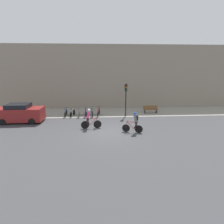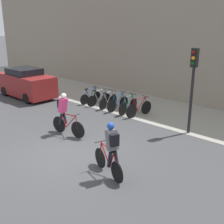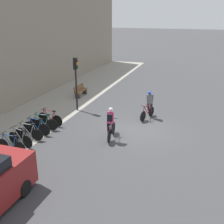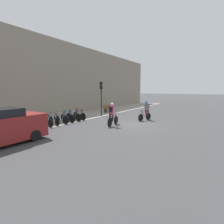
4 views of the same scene
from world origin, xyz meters
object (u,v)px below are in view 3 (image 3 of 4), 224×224
at_px(parked_bike_2, 29,133).
at_px(parked_bike_5, 50,119).
at_px(traffic_light_pole, 76,74).
at_px(cyclist_pink, 111,123).
at_px(bench, 80,90).
at_px(parked_bike_0, 11,145).
at_px(parked_bike_3, 36,128).
at_px(cyclist_grey, 149,104).
at_px(parked_bike_4, 44,123).
at_px(parked_bike_1, 20,139).

xyz_separation_m(parked_bike_2, parked_bike_5, (2.16, -0.00, 0.02)).
height_order(parked_bike_2, traffic_light_pole, traffic_light_pole).
distance_m(cyclist_pink, bench, 8.49).
xyz_separation_m(parked_bike_0, parked_bike_3, (2.16, 0.00, 0.02)).
bearing_deg(parked_bike_3, cyclist_grey, -49.79).
bearing_deg(parked_bike_4, parked_bike_1, -180.00).
distance_m(cyclist_grey, parked_bike_2, 7.45).
height_order(cyclist_pink, parked_bike_3, cyclist_pink).
distance_m(parked_bike_0, bench, 9.76).
distance_m(parked_bike_4, traffic_light_pole, 4.25).
distance_m(parked_bike_2, bench, 8.32).
xyz_separation_m(cyclist_pink, cyclist_grey, (3.81, -1.22, 0.00)).
relative_size(cyclist_grey, parked_bike_4, 1.03).
xyz_separation_m(parked_bike_5, bench, (6.11, 0.87, 0.06)).
relative_size(parked_bike_3, traffic_light_pole, 0.47).
bearing_deg(bench, cyclist_grey, -116.48).
bearing_deg(cyclist_grey, bench, 63.52).
xyz_separation_m(cyclist_pink, parked_bike_1, (-2.11, 4.08, -0.56)).
height_order(cyclist_pink, parked_bike_2, cyclist_pink).
bearing_deg(cyclist_grey, parked_bike_5, 119.83).
bearing_deg(parked_bike_0, cyclist_grey, -38.58).
relative_size(cyclist_grey, parked_bike_3, 1.05).
bearing_deg(parked_bike_1, parked_bike_5, 0.00).
distance_m(parked_bike_1, traffic_light_pole, 6.23).
bearing_deg(bench, parked_bike_4, -172.78).
bearing_deg(cyclist_pink, parked_bike_3, 99.33).
distance_m(cyclist_pink, parked_bike_2, 4.35).
bearing_deg(cyclist_grey, parked_bike_0, 141.42).
height_order(cyclist_grey, traffic_light_pole, traffic_light_pole).
bearing_deg(parked_bike_1, bench, 5.49).
bearing_deg(parked_bike_4, traffic_light_pole, -5.57).
xyz_separation_m(cyclist_grey, traffic_light_pole, (-0.07, 4.94, 1.54)).
relative_size(parked_bike_1, traffic_light_pole, 0.45).
bearing_deg(traffic_light_pole, cyclist_pink, -135.19).
relative_size(parked_bike_2, bench, 0.92).
height_order(parked_bike_5, traffic_light_pole, traffic_light_pole).
bearing_deg(parked_bike_1, traffic_light_pole, -3.52).
xyz_separation_m(parked_bike_0, parked_bike_5, (3.61, 0.00, 0.03)).
bearing_deg(parked_bike_2, cyclist_grey, -45.54).
bearing_deg(parked_bike_3, parked_bike_4, -0.04).
height_order(parked_bike_5, bench, parked_bike_5).
height_order(parked_bike_3, traffic_light_pole, traffic_light_pole).
bearing_deg(parked_bike_0, parked_bike_3, 0.02).
bearing_deg(parked_bike_3, bench, 6.53).
relative_size(parked_bike_1, bench, 0.93).
bearing_deg(cyclist_pink, parked_bike_5, 79.29).
relative_size(parked_bike_5, bench, 1.01).
xyz_separation_m(parked_bike_2, traffic_light_pole, (5.13, -0.36, 2.09)).
relative_size(cyclist_grey, parked_bike_1, 1.10).
height_order(cyclist_grey, parked_bike_3, cyclist_grey).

